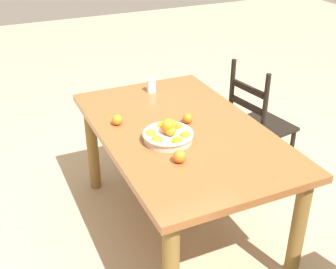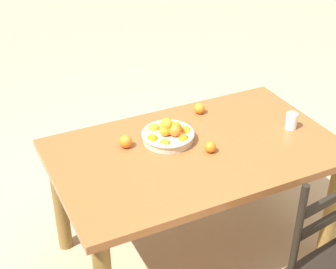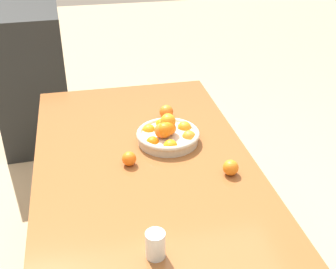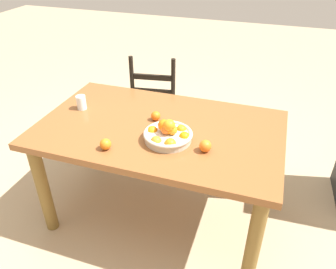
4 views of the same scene
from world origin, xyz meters
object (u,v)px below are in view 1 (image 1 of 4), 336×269
(dining_table, at_px, (181,145))
(orange_loose_1, at_px, (188,118))
(orange_loose_0, at_px, (180,156))
(drinking_glass, at_px, (151,85))
(chair_near_window, at_px, (258,126))
(orange_loose_2, at_px, (117,120))
(fruit_bowl, at_px, (168,134))

(dining_table, bearing_deg, orange_loose_1, 126.11)
(orange_loose_0, height_order, drinking_glass, drinking_glass)
(chair_near_window, bearing_deg, orange_loose_1, 101.55)
(orange_loose_2, bearing_deg, chair_near_window, 96.13)
(chair_near_window, bearing_deg, orange_loose_2, 87.25)
(orange_loose_1, relative_size, orange_loose_2, 0.94)
(fruit_bowl, bearing_deg, orange_loose_0, -10.08)
(chair_near_window, bearing_deg, orange_loose_0, 114.98)
(orange_loose_0, relative_size, orange_loose_2, 1.08)
(dining_table, relative_size, orange_loose_2, 23.54)
(orange_loose_0, height_order, orange_loose_1, orange_loose_0)
(chair_near_window, distance_m, orange_loose_0, 1.26)
(orange_loose_2, height_order, drinking_glass, drinking_glass)
(dining_table, height_order, orange_loose_1, orange_loose_1)
(orange_loose_1, distance_m, drinking_glass, 0.55)
(dining_table, relative_size, drinking_glass, 16.04)
(orange_loose_1, bearing_deg, fruit_bowl, -53.15)
(orange_loose_2, bearing_deg, orange_loose_0, 16.26)
(drinking_glass, bearing_deg, orange_loose_2, -45.04)
(orange_loose_1, bearing_deg, drinking_glass, -178.52)
(chair_near_window, relative_size, orange_loose_0, 13.30)
(fruit_bowl, xyz_separation_m, orange_loose_1, (-0.15, 0.20, -0.01))
(fruit_bowl, bearing_deg, drinking_glass, 164.94)
(chair_near_window, xyz_separation_m, orange_loose_0, (0.67, -1.00, 0.36))
(dining_table, bearing_deg, drinking_glass, 174.80)
(drinking_glass, bearing_deg, chair_near_window, 71.08)
(orange_loose_2, xyz_separation_m, drinking_glass, (-0.39, 0.39, 0.02))
(orange_loose_0, xyz_separation_m, orange_loose_2, (-0.55, -0.16, -0.00))
(fruit_bowl, distance_m, orange_loose_1, 0.25)
(dining_table, distance_m, orange_loose_0, 0.41)
(orange_loose_0, bearing_deg, fruit_bowl, 169.92)
(fruit_bowl, bearing_deg, dining_table, 127.23)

